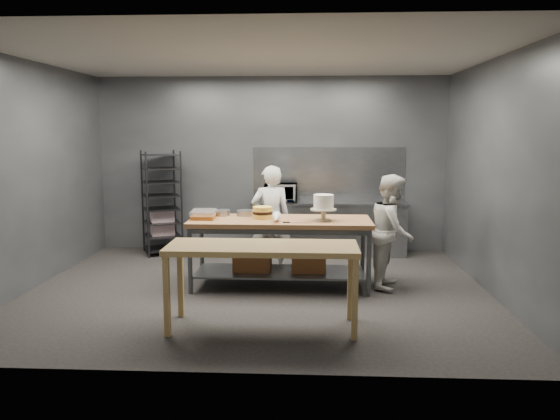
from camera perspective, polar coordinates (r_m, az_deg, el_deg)
name	(u,v)px	position (r m, az deg, el deg)	size (l,w,h in m)	color
ground	(258,290)	(7.29, -2.28, -8.33)	(6.00, 6.00, 0.00)	black
back_wall	(271,165)	(9.50, -0.94, 4.78)	(6.00, 0.04, 3.00)	#4C4F54
work_table	(279,245)	(7.32, -0.14, -3.63)	(2.40, 0.90, 0.92)	brown
near_counter	(262,253)	(5.74, -1.86, -4.52)	(2.00, 0.70, 0.90)	olive
back_counter	(329,228)	(9.29, 5.11, -1.85)	(2.60, 0.60, 0.90)	slate
splashback_panel	(329,173)	(9.47, 5.11, 3.82)	(2.60, 0.02, 0.90)	slate
speed_rack	(162,204)	(9.47, -12.26, 0.66)	(0.81, 0.84, 1.75)	black
chef_behind	(271,219)	(8.05, -0.96, -0.95)	(0.58, 0.38, 1.58)	white
chef_right	(392,231)	(7.42, 11.65, -2.18)	(0.74, 0.57, 1.52)	silver
microwave	(281,192)	(9.21, 0.09, 1.85)	(0.54, 0.37, 0.30)	black
frosted_cake_stand	(324,204)	(7.10, 4.57, 0.63)	(0.34, 0.34, 0.34)	#B9B094
layer_cake	(263,213)	(7.29, -1.82, -0.27)	(0.26, 0.26, 0.16)	#F5D64E
cake_pans	(234,213)	(7.57, -4.79, -0.29)	(0.57, 0.25, 0.07)	gray
piping_bag	(276,218)	(6.95, -0.40, -0.86)	(0.12, 0.12, 0.38)	white
offset_spatula	(293,223)	(6.95, 1.39, -1.32)	(0.36, 0.02, 0.02)	slate
pastry_clamshells	(204,214)	(7.37, -7.99, -0.44)	(0.33, 0.42, 0.11)	#AA5822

